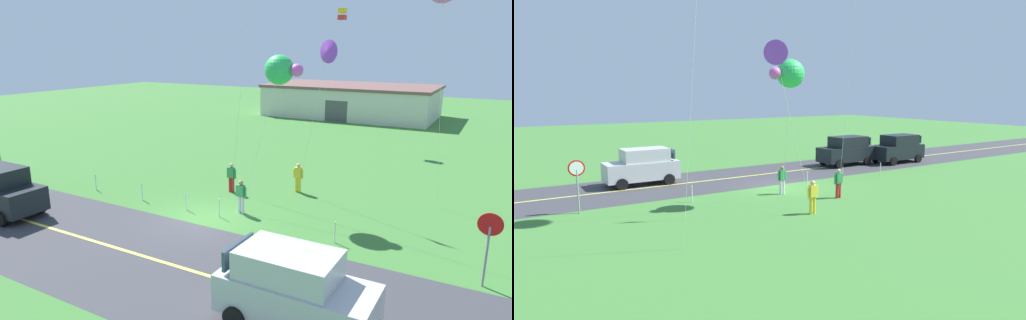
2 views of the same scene
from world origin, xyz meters
The scene contains 17 objects.
ground_plane centered at (0.00, 0.00, -0.05)m, with size 120.00×120.00×0.10m, color #3D7533.
asphalt_road centered at (0.00, -4.00, 0.00)m, with size 120.00×7.00×0.00m, color #38383D.
road_centre_stripe centered at (0.00, -4.00, 0.01)m, with size 120.00×0.16×0.00m, color #E5E04C.
car_suv_foreground centered at (6.87, -5.09, 1.15)m, with size 4.40×2.12×2.24m.
stop_sign centered at (11.37, -0.10, 1.80)m, with size 0.76×0.08×2.56m.
person_adult_near centered at (1.00, 1.68, 0.86)m, with size 0.58×0.22×1.60m.
person_adult_companion centered at (2.05, 5.84, 0.86)m, with size 0.58×0.22×1.60m.
person_child_watcher centered at (-1.07, 4.07, 0.86)m, with size 0.58×0.22×1.60m.
kite_red_low centered at (1.97, 3.72, 6.59)m, with size 2.11×2.75×7.29m.
kite_blue_mid centered at (3.70, 5.16, 7.39)m, with size 2.21×0.98×7.97m.
kite_pink_drift centered at (-0.71, 19.69, 10.06)m, with size 2.41×0.82×10.53m.
warehouse_distant centered at (-4.14, 33.95, 1.75)m, with size 18.36×10.20×3.50m.
fence_post_0 centered at (-7.73, 0.70, 0.45)m, with size 0.05×0.05×0.90m, color silver.
fence_post_1 centered at (-4.33, 0.70, 0.45)m, with size 0.05×0.05×0.90m, color silver.
fence_post_2 centered at (-1.50, 0.70, 0.45)m, with size 0.05×0.05×0.90m, color silver.
fence_post_3 centered at (0.43, 0.70, 0.45)m, with size 0.05×0.05×0.90m, color silver.
fence_post_4 centered at (5.99, 0.70, 0.45)m, with size 0.05×0.05×0.90m, color silver.
Camera 1 is at (11.41, -15.18, 7.63)m, focal length 31.22 mm.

